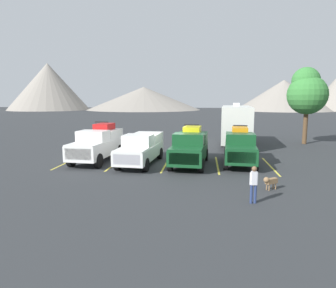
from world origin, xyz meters
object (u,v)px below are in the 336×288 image
Objects in this scene: pickup_truck_b at (141,148)px; person_a at (254,182)px; pickup_truck_c at (190,147)px; pickup_truck_d at (240,146)px; pickup_truck_a at (98,143)px; camper_trailer_a at (236,123)px; dog at (270,181)px.

pickup_truck_b reaches higher than person_a.
pickup_truck_b is 3.29m from pickup_truck_c.
pickup_truck_c is 1.00× the size of pickup_truck_d.
camper_trailer_a reaches higher than pickup_truck_a.
pickup_truck_c is 7.92m from person_a.
pickup_truck_a is 1.03× the size of pickup_truck_c.
person_a is at bearing -67.56° from pickup_truck_c.
pickup_truck_b is (3.22, -0.50, -0.17)m from pickup_truck_a.
pickup_truck_d is at bearing 87.69° from person_a.
camper_trailer_a is at bearing 38.74° from pickup_truck_a.
pickup_truck_a is at bearing -141.26° from camper_trailer_a.
person_a is at bearing -93.01° from camper_trailer_a.
pickup_truck_d is at bearing -93.70° from camper_trailer_a.
pickup_truck_a reaches higher than person_a.
pickup_truck_a is at bearing 171.10° from pickup_truck_b.
pickup_truck_a is 12.11m from dog.
person_a reaches higher than dog.
pickup_truck_b is 7.61× the size of dog.
dog is at bearing -89.00° from camper_trailer_a.
camper_trailer_a is 16.18m from person_a.
dog is (0.25, -14.07, -1.64)m from camper_trailer_a.
dog is (4.11, -5.27, -0.76)m from pickup_truck_c.
pickup_truck_b reaches higher than dog.
pickup_truck_d is at bearing 1.18° from pickup_truck_a.
camper_trailer_a is 5.76× the size of person_a.
pickup_truck_a is 1.03× the size of pickup_truck_d.
person_a is (-0.32, -7.99, -0.26)m from pickup_truck_d.
camper_trailer_a is (10.38, 8.33, 0.82)m from pickup_truck_a.
camper_trailer_a reaches higher than pickup_truck_b.
pickup_truck_c is at bearing 112.44° from person_a.
person_a is at bearing -49.10° from pickup_truck_b.
pickup_truck_b is at bearing -179.47° from pickup_truck_c.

